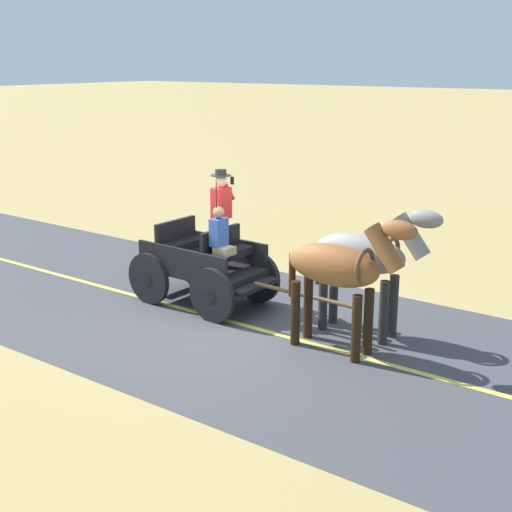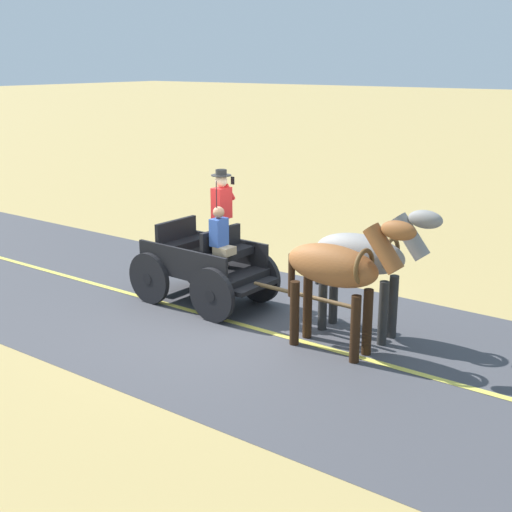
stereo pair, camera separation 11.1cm
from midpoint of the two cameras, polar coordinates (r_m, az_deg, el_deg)
ground_plane at (r=12.02m, az=-2.32°, el=-5.34°), size 200.00×200.00×0.00m
road_surface at (r=12.02m, az=-2.32°, el=-5.32°), size 5.86×160.00×0.01m
road_centre_stripe at (r=12.02m, az=-2.32°, el=-5.30°), size 0.12×160.00×0.00m
horse_drawn_carriage at (r=12.62m, az=-3.83°, el=-0.41°), size 1.46×4.51×2.50m
horse_near_side at (r=11.13m, az=9.34°, el=-0.11°), size 0.58×2.13×2.21m
horse_off_side at (r=10.43m, az=7.12°, el=-1.11°), size 0.60×2.13×2.21m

